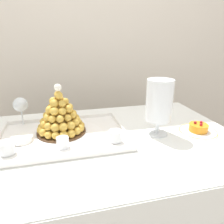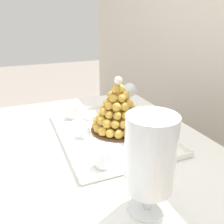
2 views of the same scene
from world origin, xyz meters
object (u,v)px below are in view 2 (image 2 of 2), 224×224
object	(u,v)px
dessert_cup_centre	(103,159)
macaron_goblet	(150,155)
wine_glass	(129,91)
croquembouche	(118,111)
dessert_cup_left	(72,113)
serving_tray	(110,133)
creme_brulee_ramekin	(93,115)
dessert_cup_mid_left	(84,132)

from	to	relation	value
dessert_cup_centre	macaron_goblet	world-z (taller)	macaron_goblet
wine_glass	dessert_cup_centre	bearing A→B (deg)	-35.36
croquembouche	dessert_cup_left	xyz separation A→B (m)	(-0.21, -0.15, -0.07)
serving_tray	croquembouche	size ratio (longest dim) A/B	2.44
serving_tray	creme_brulee_ramekin	xyz separation A→B (m)	(-0.18, -0.01, 0.01)
dessert_cup_mid_left	wine_glass	bearing A→B (deg)	123.18
dessert_cup_mid_left	macaron_goblet	bearing A→B (deg)	5.28
croquembouche	creme_brulee_ramekin	size ratio (longest dim) A/B	2.58
dessert_cup_mid_left	creme_brulee_ramekin	distance (m)	0.20
creme_brulee_ramekin	wine_glass	distance (m)	0.23
dessert_cup_centre	wine_glass	xyz separation A→B (m)	(-0.42, 0.30, 0.08)
dessert_cup_centre	wine_glass	size ratio (longest dim) A/B	0.37
serving_tray	dessert_cup_mid_left	world-z (taller)	dessert_cup_mid_left
creme_brulee_ramekin	macaron_goblet	distance (m)	0.64
creme_brulee_ramekin	wine_glass	size ratio (longest dim) A/B	0.60
dessert_cup_centre	creme_brulee_ramekin	bearing A→B (deg)	166.41
dessert_cup_mid_left	dessert_cup_left	bearing A→B (deg)	178.98
serving_tray	dessert_cup_left	xyz separation A→B (m)	(-0.22, -0.11, 0.03)
dessert_cup_mid_left	creme_brulee_ramekin	world-z (taller)	dessert_cup_mid_left
dessert_cup_left	creme_brulee_ramekin	xyz separation A→B (m)	(0.04, 0.10, -0.01)
serving_tray	macaron_goblet	xyz separation A→B (m)	(0.44, -0.07, 0.16)
dessert_cup_left	creme_brulee_ramekin	bearing A→B (deg)	67.60
dessert_cup_left	dessert_cup_mid_left	world-z (taller)	dessert_cup_left
serving_tray	dessert_cup_left	world-z (taller)	dessert_cup_left
dessert_cup_left	croquembouche	bearing A→B (deg)	35.54
dessert_cup_mid_left	macaron_goblet	xyz separation A→B (m)	(0.45, 0.04, 0.13)
dessert_cup_left	dessert_cup_centre	size ratio (longest dim) A/B	1.02
serving_tray	dessert_cup_mid_left	size ratio (longest dim) A/B	11.16
creme_brulee_ramekin	wine_glass	xyz separation A→B (m)	(-0.02, 0.20, 0.09)
dessert_cup_mid_left	creme_brulee_ramekin	bearing A→B (deg)	150.45
dessert_cup_mid_left	macaron_goblet	world-z (taller)	macaron_goblet
macaron_goblet	croquembouche	bearing A→B (deg)	165.89
dessert_cup_centre	dessert_cup_left	bearing A→B (deg)	179.78
croquembouche	macaron_goblet	bearing A→B (deg)	-14.11
macaron_goblet	wine_glass	size ratio (longest dim) A/B	1.73
serving_tray	dessert_cup_left	bearing A→B (deg)	-153.39
serving_tray	croquembouche	world-z (taller)	croquembouche
macaron_goblet	dessert_cup_mid_left	bearing A→B (deg)	-174.72
dessert_cup_centre	croquembouche	bearing A→B (deg)	146.47
croquembouche	wine_glass	bearing A→B (deg)	142.58
croquembouche	dessert_cup_centre	world-z (taller)	croquembouche
macaron_goblet	wine_glass	bearing A→B (deg)	157.86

